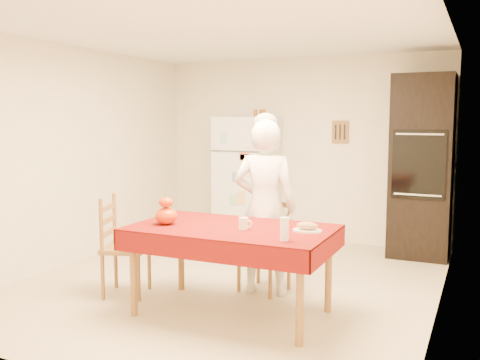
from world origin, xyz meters
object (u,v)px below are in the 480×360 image
Objects in this scene: chair_left at (119,242)px; seated_woman at (265,207)px; oven_cabinet at (422,167)px; bread_plate at (307,231)px; refrigerator at (247,179)px; dining_table at (232,235)px; wine_glass at (285,229)px; coffee_mug at (243,224)px; chair_far at (268,239)px; pumpkin_lower at (166,216)px.

seated_woman is at bearing -82.29° from chair_left.
oven_cabinet is at bearing -60.67° from chair_left.
bread_plate is (0.60, -0.56, -0.06)m from seated_woman.
dining_table is at bearing -68.59° from refrigerator.
seated_woman is at bearing 119.88° from wine_glass.
coffee_mug is 0.53m from bread_plate.
chair_far is (0.03, 0.75, -0.18)m from dining_table.
refrigerator is at bearing -178.82° from oven_cabinet.
wine_glass reaches higher than pumpkin_lower.
seated_woman is at bearing -119.71° from oven_cabinet.
coffee_mug is at bearing -66.59° from refrigerator.
pumpkin_lower is 0.82× the size of bread_plate.
oven_cabinet is 22.00× the size of coffee_mug.
wine_glass is at bearing 111.25° from seated_woman.
bread_plate is (0.61, -0.68, 0.26)m from chair_far.
chair_far is at bearing 56.29° from pumpkin_lower.
refrigerator is 8.68× the size of pumpkin_lower.
chair_left is 0.73m from pumpkin_lower.
chair_far is 1.00× the size of chair_left.
bread_plate reaches higher than dining_table.
coffee_mug is at bearing -111.57° from oven_cabinet.
seated_woman is (1.24, 0.62, 0.33)m from chair_left.
seated_woman is at bearing 136.66° from bread_plate.
chair_far is 1.12m from pumpkin_lower.
seated_woman is (-1.19, -2.08, -0.27)m from oven_cabinet.
seated_woman is at bearing 51.82° from pumpkin_lower.
refrigerator is 3.38m from wine_glass.
oven_cabinet reaches higher than dining_table.
seated_woman reaches higher than chair_far.
bread_plate is (1.21, 0.21, -0.06)m from pumpkin_lower.
coffee_mug reaches higher than bread_plate.
bread_plate is (1.84, 0.05, 0.26)m from chair_left.
bread_plate is at bearing 14.56° from coffee_mug.
wine_glass is 0.73× the size of bread_plate.
oven_cabinet is at bearing 65.59° from dining_table.
refrigerator is 0.77× the size of oven_cabinet.
oven_cabinet reaches higher than chair_far.
coffee_mug is at bearing 152.27° from wine_glass.
pumpkin_lower is 1.23m from bread_plate.
refrigerator reaches higher than bread_plate.
bread_plate is at bearing 6.39° from dining_table.
dining_table is 1.79× the size of chair_far.
refrigerator is 2.23m from chair_far.
chair_left is at bearing 176.52° from coffee_mug.
oven_cabinet reaches higher than bread_plate.
bread_plate is (1.69, -2.60, -0.08)m from refrigerator.
bread_plate is (0.51, 0.13, -0.04)m from coffee_mug.
refrigerator is 1.79× the size of chair_far.
pumpkin_lower is at bearing 172.30° from wine_glass.
wine_glass reaches higher than coffee_mug.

